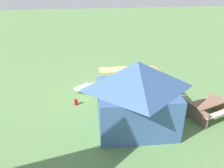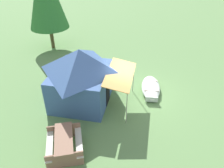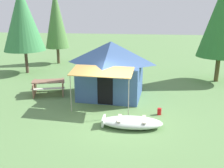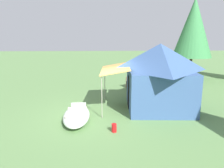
% 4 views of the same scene
% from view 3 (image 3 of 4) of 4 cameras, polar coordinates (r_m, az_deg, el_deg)
% --- Properties ---
extents(ground_plane, '(80.00, 80.00, 0.00)m').
position_cam_3_polar(ground_plane, '(11.03, 1.41, -7.53)').
color(ground_plane, '#5C834A').
extents(beached_rowboat, '(2.47, 1.10, 0.39)m').
position_cam_3_polar(beached_rowboat, '(10.12, 4.39, -8.61)').
color(beached_rowboat, silver).
rests_on(beached_rowboat, ground_plane).
extents(canvas_cabin_tent, '(3.54, 4.27, 2.95)m').
position_cam_3_polar(canvas_cabin_tent, '(13.23, -0.24, 3.51)').
color(canvas_cabin_tent, '#39588D').
rests_on(canvas_cabin_tent, ground_plane).
extents(picnic_table, '(2.09, 1.88, 0.77)m').
position_cam_3_polar(picnic_table, '(14.31, -14.14, -0.35)').
color(picnic_table, '#845F4B').
rests_on(picnic_table, ground_plane).
extents(cooler_box, '(0.61, 0.63, 0.35)m').
position_cam_3_polar(cooler_box, '(12.93, -4.35, -3.09)').
color(cooler_box, beige).
rests_on(cooler_box, ground_plane).
extents(fuel_can, '(0.25, 0.25, 0.29)m').
position_cam_3_polar(fuel_can, '(11.44, 10.66, -6.13)').
color(fuel_can, red).
rests_on(fuel_can, ground_plane).
extents(pine_tree_back_left, '(2.94, 2.94, 6.09)m').
position_cam_3_polar(pine_tree_back_left, '(19.32, -19.61, 13.66)').
color(pine_tree_back_left, '#4B362D').
rests_on(pine_tree_back_left, ground_plane).
extents(pine_tree_back_right, '(2.00, 2.00, 6.23)m').
position_cam_3_polar(pine_tree_back_right, '(22.24, -12.55, 14.20)').
color(pine_tree_back_right, '#4D3D2A').
rests_on(pine_tree_back_right, ground_plane).
extents(pine_tree_far_center, '(2.86, 2.86, 6.61)m').
position_cam_3_polar(pine_tree_far_center, '(17.32, 23.92, 13.82)').
color(pine_tree_far_center, brown).
rests_on(pine_tree_far_center, ground_plane).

